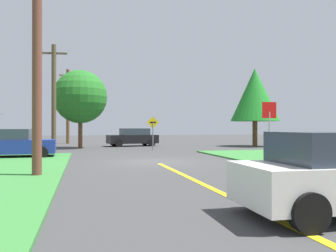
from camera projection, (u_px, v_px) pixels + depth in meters
The scene contains 11 objects.
ground_plane at pixel (155, 162), 17.19m from camera, with size 120.00×120.00×0.00m, color #3E3E3E.
lane_stripe_center at pixel (215, 190), 9.43m from camera, with size 0.20×14.00×0.01m, color yellow.
stop_sign at pixel (269, 120), 16.71m from camera, with size 0.78×0.11×2.94m.
car_approaching_junction at pixel (133, 137), 31.62m from camera, with size 4.70×2.69×1.62m.
parked_car_near_building at pixel (13, 144), 19.24m from camera, with size 4.38×2.25×1.62m.
utility_pole_near at pixel (37, 43), 11.88m from camera, with size 1.79×0.46×9.06m.
utility_pole_mid at pixel (54, 97), 24.09m from camera, with size 1.80×0.32×7.48m.
utility_pole_far at pixel (68, 106), 36.51m from camera, with size 1.80×0.34×7.83m.
direction_sign at pixel (153, 129), 25.90m from camera, with size 0.90×0.10×2.54m.
oak_tree_left at pixel (255, 95), 31.28m from camera, with size 4.35×4.35×7.07m.
pine_tree_center at pixel (80, 97), 28.34m from camera, with size 4.36×4.36×6.41m.
Camera 1 is at (-3.50, -16.85, 1.71)m, focal length 37.01 mm.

